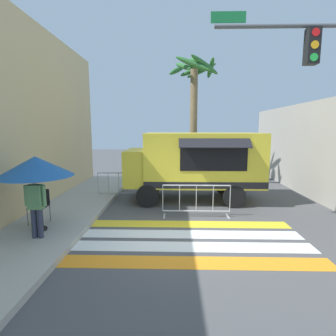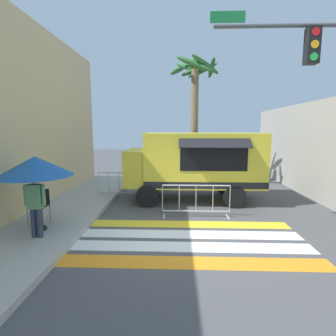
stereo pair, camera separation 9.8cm
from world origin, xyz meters
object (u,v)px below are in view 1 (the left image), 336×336
Objects in this scene: folding_chair at (40,203)px; patio_umbrella at (35,167)px; barricade_front at (196,201)px; palm_tree at (194,96)px; food_truck at (192,161)px; traffic_signal_pole at (331,85)px; vendor_person at (36,203)px; barricade_side at (119,185)px.

patio_umbrella is at bearing -86.90° from folding_chair.
palm_tree is at bearing 87.41° from barricade_front.
food_truck is at bearing 90.04° from barricade_front.
vendor_person is (-7.47, -1.19, -2.93)m from traffic_signal_pole.
traffic_signal_pole is 8.59m from folding_chair.
food_truck is 3.98m from palm_tree.
vendor_person is at bearing -170.93° from traffic_signal_pole.
barricade_side is at bearing 82.75° from vendor_person.
vendor_person is at bearing -121.50° from palm_tree.
folding_chair is at bearing -179.25° from traffic_signal_pole.
barricade_front is at bearing -89.96° from food_truck.
patio_umbrella is at bearing -124.55° from palm_tree.
food_truck is 2.64× the size of patio_umbrella.
barricade_side is (-3.01, 0.24, -1.06)m from food_truck.
folding_chair is (-7.95, -0.10, -3.24)m from traffic_signal_pole.
folding_chair is at bearing 114.48° from patio_umbrella.
folding_chair is 8.44m from palm_tree.
traffic_signal_pole is 2.94× the size of patio_umbrella.
palm_tree is (3.23, 2.54, 3.90)m from barricade_side.
barricade_side is (-3.01, 2.34, -0.01)m from barricade_front.
palm_tree reaches higher than barricade_side.
vendor_person reaches higher than folding_chair.
barricade_side is at bearing 44.10° from folding_chair.
barricade_side is at bearing 175.52° from food_truck.
food_truck reaches higher than folding_chair.
folding_chair is at bearing -167.29° from barricade_front.
traffic_signal_pole is 6.11× the size of folding_chair.
food_truck reaches higher than barricade_side.
palm_tree is at bearing 29.74° from folding_chair.
vendor_person is 0.72× the size of barricade_front.
barricade_front is (4.07, 2.11, -0.51)m from vendor_person.
vendor_person is at bearing -87.70° from folding_chair.
food_truck is 5.15m from traffic_signal_pole.
food_truck is 5.88m from vendor_person.
barricade_front is at bearing 164.89° from traffic_signal_pole.
food_truck reaches higher than patio_umbrella.
palm_tree is (4.29, 7.00, 3.38)m from vendor_person.
barricade_front is at bearing -8.67° from folding_chair.
folding_chair is 0.60× the size of vendor_person.
folding_chair is at bearing -128.88° from palm_tree.
vendor_person is 8.87m from palm_tree.
folding_chair is 0.15× the size of palm_tree.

